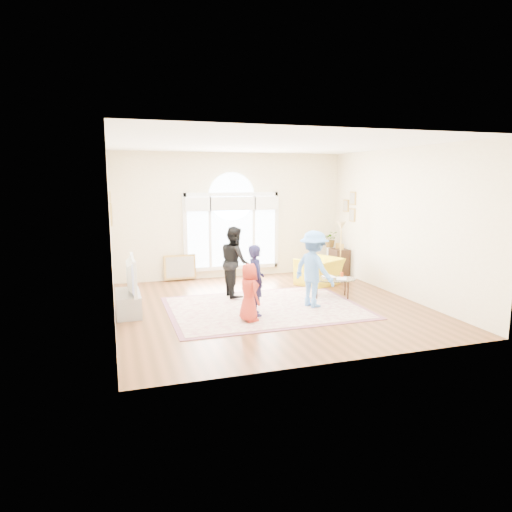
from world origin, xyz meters
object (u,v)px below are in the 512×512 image
object	(u,v)px
area_rug	(265,308)
coffee_table	(332,279)
armchair	(319,271)
tv_console	(128,303)
television	(127,275)

from	to	relation	value
area_rug	coffee_table	xyz separation A→B (m)	(1.64, 0.36, 0.39)
area_rug	armchair	bearing A→B (deg)	38.69
area_rug	coffee_table	size ratio (longest dim) A/B	3.01
area_rug	tv_console	xyz separation A→B (m)	(-2.61, 0.41, 0.20)
coffee_table	television	bearing A→B (deg)	-161.69
area_rug	television	world-z (taller)	television
tv_console	coffee_table	world-z (taller)	coffee_table
television	armchair	bearing A→B (deg)	14.05
area_rug	armchair	world-z (taller)	armchair
armchair	tv_console	bearing A→B (deg)	-14.70
area_rug	television	size ratio (longest dim) A/B	3.05
tv_console	coffee_table	xyz separation A→B (m)	(4.25, -0.05, 0.19)
television	tv_console	bearing A→B (deg)	180.00
area_rug	television	xyz separation A→B (m)	(-2.60, 0.41, 0.75)
television	coffee_table	bearing A→B (deg)	-0.74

